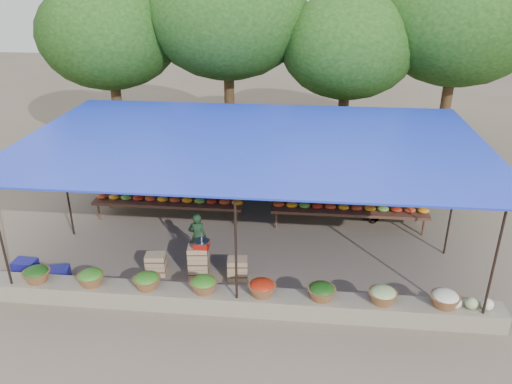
# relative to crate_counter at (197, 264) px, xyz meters

# --- Properties ---
(ground) EXTENTS (60.00, 60.00, 0.00)m
(ground) POSITION_rel_crate_counter_xyz_m (1.09, 1.62, -0.31)
(ground) COLOR brown
(ground) RESTS_ON ground
(stone_curb) EXTENTS (10.60, 0.55, 0.40)m
(stone_curb) POSITION_rel_crate_counter_xyz_m (1.09, -1.13, -0.11)
(stone_curb) COLOR gray
(stone_curb) RESTS_ON ground
(stall_canopy) EXTENTS (10.80, 6.60, 2.82)m
(stall_canopy) POSITION_rel_crate_counter_xyz_m (1.09, 1.69, 2.36)
(stall_canopy) COLOR black
(stall_canopy) RESTS_ON ground
(produce_baskets) EXTENTS (8.98, 0.58, 0.34)m
(produce_baskets) POSITION_rel_crate_counter_xyz_m (0.99, -1.13, 0.25)
(produce_baskets) COLOR brown
(produce_baskets) RESTS_ON stone_curb
(netting_backdrop) EXTENTS (10.60, 0.06, 2.50)m
(netting_backdrop) POSITION_rel_crate_counter_xyz_m (1.09, 4.77, 0.94)
(netting_backdrop) COLOR #19471A
(netting_backdrop) RESTS_ON ground
(tree_row) EXTENTS (16.51, 5.50, 7.12)m
(tree_row) POSITION_rel_crate_counter_xyz_m (1.59, 7.71, 4.39)
(tree_row) COLOR #362313
(tree_row) RESTS_ON ground
(fruit_table_left) EXTENTS (4.21, 0.95, 0.93)m
(fruit_table_left) POSITION_rel_crate_counter_xyz_m (-1.40, 2.97, 0.30)
(fruit_table_left) COLOR #48291C
(fruit_table_left) RESTS_ON ground
(fruit_table_right) EXTENTS (4.21, 0.95, 0.93)m
(fruit_table_right) POSITION_rel_crate_counter_xyz_m (3.60, 2.97, 0.30)
(fruit_table_right) COLOR #48291C
(fruit_table_right) RESTS_ON ground
(crate_counter) EXTENTS (2.38, 0.39, 0.77)m
(crate_counter) POSITION_rel_crate_counter_xyz_m (0.00, 0.00, 0.00)
(crate_counter) COLOR #9E7E5A
(crate_counter) RESTS_ON ground
(weighing_scale) EXTENTS (0.36, 0.36, 0.38)m
(weighing_scale) POSITION_rel_crate_counter_xyz_m (0.13, -0.00, 0.55)
(weighing_scale) COLOR red
(weighing_scale) RESTS_ON crate_counter
(vendor_seated) EXTENTS (0.47, 0.34, 1.20)m
(vendor_seated) POSITION_rel_crate_counter_xyz_m (-0.14, 0.76, 0.29)
(vendor_seated) COLOR #19371E
(vendor_seated) RESTS_ON ground
(customer_left) EXTENTS (0.88, 0.73, 1.66)m
(customer_left) POSITION_rel_crate_counter_xyz_m (-1.39, 3.84, 0.52)
(customer_left) COLOR slate
(customer_left) RESTS_ON ground
(customer_mid) EXTENTS (1.08, 0.64, 1.63)m
(customer_mid) POSITION_rel_crate_counter_xyz_m (2.69, 3.65, 0.51)
(customer_mid) COLOR slate
(customer_mid) RESTS_ON ground
(customer_right) EXTENTS (1.00, 0.99, 1.69)m
(customer_right) POSITION_rel_crate_counter_xyz_m (4.30, 3.29, 0.54)
(customer_right) COLOR slate
(customer_right) RESTS_ON ground
(blue_crate_front) EXTENTS (0.63, 0.52, 0.33)m
(blue_crate_front) POSITION_rel_crate_counter_xyz_m (-3.11, -0.54, -0.15)
(blue_crate_front) COLOR navy
(blue_crate_front) RESTS_ON ground
(blue_crate_back) EXTENTS (0.52, 0.38, 0.30)m
(blue_crate_back) POSITION_rel_crate_counter_xyz_m (-4.03, -0.24, -0.16)
(blue_crate_back) COLOR navy
(blue_crate_back) RESTS_ON ground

